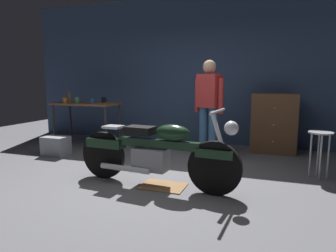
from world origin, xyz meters
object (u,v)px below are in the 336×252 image
(mug_green_speckled, at_px, (77,100))
(bottle, at_px, (69,98))
(person_standing, at_px, (209,105))
(shop_stool, at_px, (320,142))
(storage_bin, at_px, (56,146))
(mug_blue_enamel, at_px, (92,101))
(motorcycle, at_px, (155,151))
(mug_black_matte, at_px, (104,100))
(mug_orange_travel, at_px, (65,100))
(wooden_dresser, at_px, (274,123))

(mug_green_speckled, bearing_deg, bottle, 150.85)
(person_standing, distance_m, shop_stool, 1.80)
(person_standing, height_order, storage_bin, person_standing)
(mug_green_speckled, bearing_deg, mug_blue_enamel, 15.01)
(motorcycle, relative_size, mug_blue_enamel, 20.18)
(motorcycle, xyz_separation_m, shop_stool, (1.99, 1.04, 0.05))
(storage_bin, bearing_deg, mug_green_speckled, 82.29)
(person_standing, relative_size, mug_black_matte, 13.45)
(shop_stool, relative_size, mug_orange_travel, 6.02)
(motorcycle, relative_size, bottle, 9.08)
(mug_black_matte, relative_size, mug_green_speckled, 1.08)
(mug_orange_travel, distance_m, bottle, 0.19)
(person_standing, bearing_deg, mug_black_matte, 17.70)
(shop_stool, distance_m, mug_black_matte, 3.94)
(shop_stool, height_order, mug_blue_enamel, mug_blue_enamel)
(person_standing, relative_size, shop_stool, 2.61)
(person_standing, distance_m, mug_blue_enamel, 2.26)
(shop_stool, bearing_deg, storage_bin, -178.05)
(motorcycle, xyz_separation_m, bottle, (-2.52, 1.63, 0.55))
(storage_bin, distance_m, bottle, 1.13)
(motorcycle, bearing_deg, mug_blue_enamel, 145.80)
(storage_bin, height_order, mug_orange_travel, mug_orange_travel)
(person_standing, distance_m, storage_bin, 2.82)
(motorcycle, height_order, wooden_dresser, wooden_dresser)
(mug_blue_enamel, bearing_deg, shop_stool, -7.21)
(motorcycle, height_order, storage_bin, motorcycle)
(person_standing, relative_size, wooden_dresser, 1.52)
(mug_black_matte, xyz_separation_m, mug_green_speckled, (-0.36, -0.38, 0.00))
(shop_stool, bearing_deg, mug_blue_enamel, 172.79)
(motorcycle, xyz_separation_m, mug_blue_enamel, (-1.92, 1.54, 0.50))
(motorcycle, distance_m, wooden_dresser, 2.78)
(motorcycle, xyz_separation_m, person_standing, (0.34, 1.61, 0.48))
(person_standing, relative_size, bottle, 6.93)
(motorcycle, xyz_separation_m, mug_black_matte, (-1.84, 1.84, 0.51))
(mug_black_matte, distance_m, mug_blue_enamel, 0.31)
(wooden_dresser, bearing_deg, bottle, -168.81)
(person_standing, distance_m, bottle, 2.85)
(mug_blue_enamel, bearing_deg, mug_green_speckled, -164.99)
(person_standing, height_order, mug_orange_travel, person_standing)
(person_standing, relative_size, mug_green_speckled, 14.58)
(person_standing, height_order, mug_green_speckled, person_standing)
(wooden_dresser, height_order, mug_black_matte, wooden_dresser)
(mug_black_matte, xyz_separation_m, mug_blue_enamel, (-0.08, -0.30, -0.01))
(person_standing, xyz_separation_m, shop_stool, (1.65, -0.57, -0.43))
(wooden_dresser, bearing_deg, mug_black_matte, -170.04)
(wooden_dresser, distance_m, mug_green_speckled, 3.75)
(mug_orange_travel, bearing_deg, shop_stool, -5.24)
(motorcycle, xyz_separation_m, mug_green_speckled, (-2.21, 1.46, 0.51))
(wooden_dresser, bearing_deg, mug_green_speckled, -165.27)
(mug_green_speckled, height_order, bottle, bottle)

